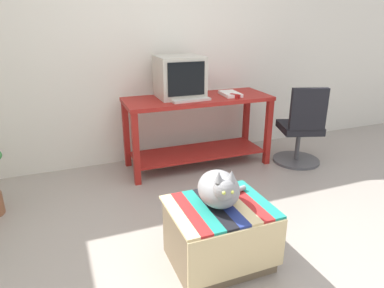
{
  "coord_description": "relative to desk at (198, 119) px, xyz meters",
  "views": [
    {
      "loc": [
        -0.95,
        -1.72,
        1.57
      ],
      "look_at": [
        0.07,
        0.85,
        0.55
      ],
      "focal_mm": 32.45,
      "sensor_mm": 36.0,
      "label": 1
    }
  ],
  "objects": [
    {
      "name": "stapler",
      "position": [
        0.35,
        -0.17,
        0.27
      ],
      "size": [
        0.08,
        0.11,
        0.04
      ],
      "primitive_type": "cube",
      "rotation": [
        0.0,
        0.0,
        0.48
      ],
      "color": "#A31E1E",
      "rests_on": "desk"
    },
    {
      "name": "keyboard",
      "position": [
        -0.14,
        -0.13,
        0.26
      ],
      "size": [
        0.41,
        0.17,
        0.02
      ],
      "primitive_type": "cube",
      "rotation": [
        0.0,
        0.0,
        0.06
      ],
      "color": "beige",
      "rests_on": "desk"
    },
    {
      "name": "office_chair",
      "position": [
        1.07,
        -0.4,
        -0.14
      ],
      "size": [
        0.53,
        0.53,
        0.89
      ],
      "rotation": [
        0.0,
        0.0,
        2.82
      ],
      "color": "#4C4C51",
      "rests_on": "ground_plane"
    },
    {
      "name": "back_wall",
      "position": [
        -0.44,
        0.45,
        0.77
      ],
      "size": [
        8.0,
        0.1,
        2.6
      ],
      "primitive_type": "cube",
      "color": "silver",
      "rests_on": "ground_plane"
    },
    {
      "name": "ground_plane",
      "position": [
        -0.44,
        -1.6,
        -0.53
      ],
      "size": [
        14.0,
        14.0,
        0.0
      ],
      "primitive_type": "plane",
      "color": "#9E9389"
    },
    {
      "name": "desk",
      "position": [
        0.0,
        0.0,
        0.0
      ],
      "size": [
        1.57,
        0.6,
        0.77
      ],
      "rotation": [
        0.0,
        0.0,
        -0.02
      ],
      "color": "maroon",
      "rests_on": "ground_plane"
    },
    {
      "name": "tv_monitor",
      "position": [
        -0.17,
        0.08,
        0.45
      ],
      "size": [
        0.47,
        0.44,
        0.42
      ],
      "rotation": [
        0.0,
        0.0,
        -0.02
      ],
      "color": "#BCB7A8",
      "rests_on": "desk"
    },
    {
      "name": "book",
      "position": [
        0.36,
        -0.05,
        0.26
      ],
      "size": [
        0.2,
        0.3,
        0.03
      ],
      "primitive_type": "cube",
      "rotation": [
        0.0,
        0.0,
        -0.08
      ],
      "color": "white",
      "rests_on": "desk"
    },
    {
      "name": "cat",
      "position": [
        -0.51,
        -1.57,
        0.02
      ],
      "size": [
        0.42,
        0.39,
        0.29
      ],
      "rotation": [
        0.0,
        0.0,
        -0.17
      ],
      "color": "gray",
      "rests_on": "ottoman_with_blanket"
    },
    {
      "name": "ottoman_with_blanket",
      "position": [
        -0.51,
        -1.58,
        -0.31
      ],
      "size": [
        0.65,
        0.55,
        0.43
      ],
      "color": "#7A664C",
      "rests_on": "ground_plane"
    }
  ]
}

